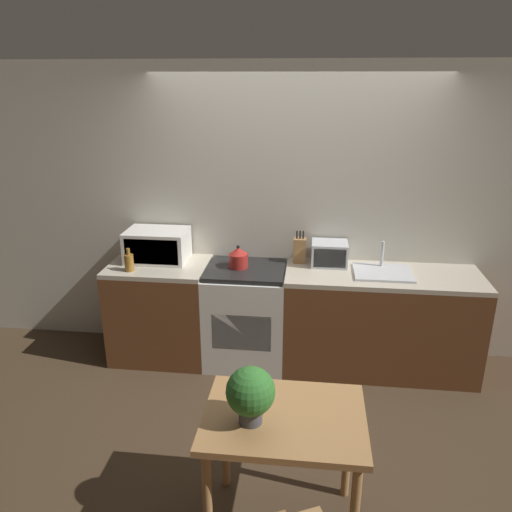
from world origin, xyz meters
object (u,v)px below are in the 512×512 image
kettle (238,258)px  dining_table (284,432)px  toaster_oven (329,254)px  stove_range (246,315)px  microwave (157,245)px  bottle (129,262)px

kettle → dining_table: 1.89m
toaster_oven → kettle: bearing=-169.2°
stove_range → microwave: (-0.81, 0.10, 0.59)m
bottle → toaster_oven: bearing=11.3°
microwave → kettle: bearing=-6.9°
stove_range → bottle: (-0.97, -0.18, 0.53)m
toaster_oven → dining_table: bearing=-97.9°
microwave → bottle: microwave is taller
kettle → microwave: 0.75m
kettle → microwave: (-0.74, 0.09, 0.05)m
stove_range → bottle: 1.12m
stove_range → toaster_oven: 0.92m
microwave → bottle: bearing=-120.5°
stove_range → kettle: 0.54m
stove_range → kettle: (-0.07, 0.01, 0.54)m
stove_range → dining_table: stove_range is taller
stove_range → bottle: size_ratio=4.48×
stove_range → kettle: size_ratio=4.42×
stove_range → dining_table: 1.84m
kettle → toaster_oven: (0.78, 0.15, 0.02)m
microwave → dining_table: microwave is taller
bottle → dining_table: bottle is taller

